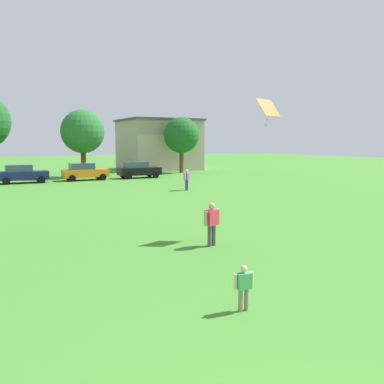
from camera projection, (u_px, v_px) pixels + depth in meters
The scene contains 11 objects.
ground_plane at pixel (26, 192), 30.41m from camera, with size 160.00×160.00×0.00m, color #42842D.
child_kite_flyer at pixel (244, 284), 9.07m from camera, with size 0.50×0.21×1.05m.
adult_bystander at pixel (212, 220), 14.70m from camera, with size 0.72×0.44×1.58m.
bystander_near_trees at pixel (187, 178), 31.52m from camera, with size 0.59×0.59×1.63m.
kite at pixel (268, 109), 16.13m from camera, with size 1.21×0.85×1.09m.
parked_car_navy_1 at pixel (22, 174), 36.97m from camera, with size 4.30×2.02×1.68m.
parked_car_orange_2 at pixel (85, 172), 39.71m from camera, with size 4.30×2.02×1.68m.
parked_car_black_3 at pixel (139, 170), 42.17m from camera, with size 4.30×2.02×1.68m.
tree_right at pixel (83, 132), 42.68m from camera, with size 4.53×4.53×7.06m.
tree_far_right at pixel (181, 135), 48.87m from camera, with size 4.28×4.28×6.66m.
house_left at pixel (158, 144), 55.17m from camera, with size 9.58×9.36×6.70m.
Camera 1 is at (-3.03, -2.49, 3.77)m, focal length 38.22 mm.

